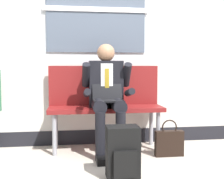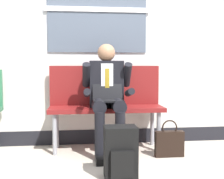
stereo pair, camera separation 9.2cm
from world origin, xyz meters
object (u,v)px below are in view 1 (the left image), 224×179
at_px(person_seated, 107,94).
at_px(handbag, 169,143).
at_px(bench_with_person, 105,100).
at_px(backpack, 123,153).

relative_size(person_seated, handbag, 3.06).
distance_m(bench_with_person, backpack, 1.06).
height_order(bench_with_person, person_seated, person_seated).
bearing_deg(handbag, bench_with_person, 147.64).
height_order(backpack, handbag, backpack).
bearing_deg(backpack, handbag, 41.80).
bearing_deg(handbag, backpack, -138.20).
bearing_deg(backpack, person_seated, 93.05).
height_order(bench_with_person, backpack, bench_with_person).
relative_size(bench_with_person, person_seated, 1.07).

